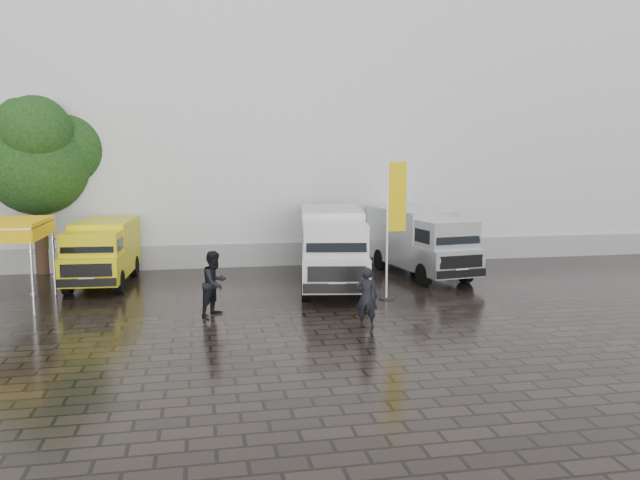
% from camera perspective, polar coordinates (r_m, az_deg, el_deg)
% --- Properties ---
extents(ground, '(120.00, 120.00, 0.00)m').
position_cam_1_polar(ground, '(19.85, 4.97, -6.05)').
color(ground, black).
rests_on(ground, ground).
extents(exhibition_hall, '(44.00, 16.00, 12.00)m').
position_cam_1_polar(exhibition_hall, '(35.34, 1.07, 9.75)').
color(exhibition_hall, silver).
rests_on(exhibition_hall, ground).
extents(hall_plinth, '(44.00, 0.15, 1.00)m').
position_cam_1_polar(hall_plinth, '(27.80, 4.48, -1.06)').
color(hall_plinth, gray).
rests_on(hall_plinth, ground).
extents(van_yellow, '(2.24, 5.13, 2.32)m').
position_cam_1_polar(van_yellow, '(24.21, -19.26, -1.17)').
color(van_yellow, yellow).
rests_on(van_yellow, ground).
extents(van_white, '(3.16, 6.70, 2.79)m').
position_cam_1_polar(van_white, '(22.38, 1.11, -0.83)').
color(van_white, silver).
rests_on(van_white, ground).
extents(van_silver, '(2.87, 6.21, 2.59)m').
position_cam_1_polar(van_silver, '(24.99, 9.15, -0.27)').
color(van_silver, silver).
rests_on(van_silver, ground).
extents(flagpole, '(0.88, 0.50, 4.70)m').
position_cam_1_polar(flagpole, '(20.53, 6.66, 1.76)').
color(flagpole, black).
rests_on(flagpole, ground).
extents(tree, '(4.04, 4.11, 7.25)m').
position_cam_1_polar(tree, '(27.38, -24.63, 6.87)').
color(tree, black).
rests_on(tree, ground).
extents(wheelie_bin, '(0.69, 0.69, 1.01)m').
position_cam_1_polar(wheelie_bin, '(28.68, 12.36, -0.93)').
color(wheelie_bin, black).
rests_on(wheelie_bin, ground).
extents(person_front, '(0.72, 0.61, 1.68)m').
position_cam_1_polar(person_front, '(17.29, 4.29, -5.23)').
color(person_front, black).
rests_on(person_front, ground).
extents(person_tent, '(1.16, 1.19, 1.93)m').
position_cam_1_polar(person_tent, '(18.76, -9.61, -3.91)').
color(person_tent, black).
rests_on(person_tent, ground).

